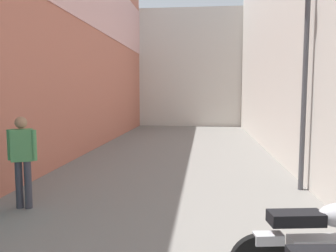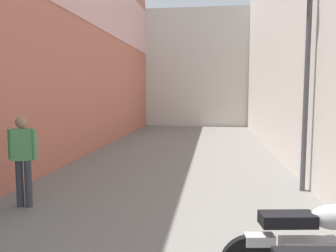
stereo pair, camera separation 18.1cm
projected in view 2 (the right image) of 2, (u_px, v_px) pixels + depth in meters
name	position (u px, v px, depth m)	size (l,w,h in m)	color
ground_plane	(167.00, 182.00, 7.45)	(36.57, 36.57, 0.00)	slate
building_left	(66.00, 28.00, 9.42)	(0.45, 20.57, 7.46)	#B76651
building_right	(299.00, 29.00, 8.63)	(0.45, 20.57, 7.21)	beige
building_far_end	(197.00, 69.00, 20.21)	(8.90, 2.00, 6.76)	beige
motorcycle_fourth	(316.00, 245.00, 3.25)	(1.84, 0.58, 1.04)	black
pedestrian_further_down	(23.00, 154.00, 5.73)	(0.52, 0.31, 1.57)	#383842
street_lamp	(304.00, 43.00, 6.48)	(0.79, 0.18, 5.03)	#47474C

